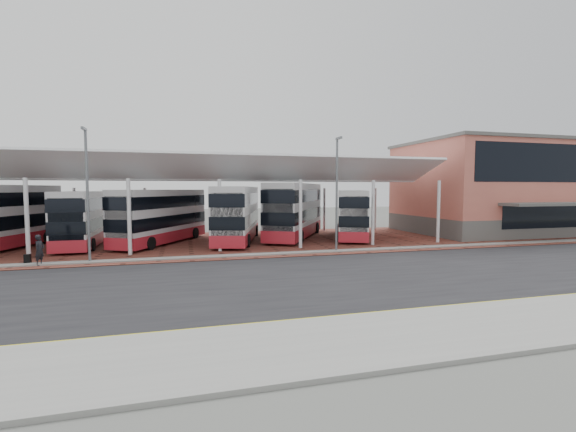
{
  "coord_description": "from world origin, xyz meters",
  "views": [
    {
      "loc": [
        -8.41,
        -19.06,
        4.48
      ],
      "look_at": [
        -0.79,
        9.18,
        2.43
      ],
      "focal_mm": 24.0,
      "sensor_mm": 36.0,
      "label": 1
    }
  ],
  "objects_px": {
    "bus_1": "(85,219)",
    "pedestrian": "(40,250)",
    "bus_4": "(295,211)",
    "terminal": "(497,187)",
    "bus_2": "(161,217)",
    "bus_3": "(238,214)",
    "bus_5": "(351,214)"
  },
  "relations": [
    {
      "from": "bus_3",
      "to": "pedestrian",
      "type": "relative_size",
      "value": 6.41
    },
    {
      "from": "bus_3",
      "to": "bus_4",
      "type": "relative_size",
      "value": 0.98
    },
    {
      "from": "bus_2",
      "to": "bus_4",
      "type": "relative_size",
      "value": 0.89
    },
    {
      "from": "bus_1",
      "to": "bus_4",
      "type": "relative_size",
      "value": 0.88
    },
    {
      "from": "bus_1",
      "to": "bus_3",
      "type": "xyz_separation_m",
      "value": [
        11.96,
        -0.64,
        0.18
      ]
    },
    {
      "from": "bus_5",
      "to": "pedestrian",
      "type": "height_order",
      "value": "bus_5"
    },
    {
      "from": "bus_4",
      "to": "terminal",
      "type": "bearing_deg",
      "value": 27.29
    },
    {
      "from": "bus_1",
      "to": "terminal",
      "type": "bearing_deg",
      "value": -0.87
    },
    {
      "from": "bus_2",
      "to": "pedestrian",
      "type": "relative_size",
      "value": 5.84
    },
    {
      "from": "terminal",
      "to": "pedestrian",
      "type": "relative_size",
      "value": 10.27
    },
    {
      "from": "bus_2",
      "to": "bus_3",
      "type": "height_order",
      "value": "bus_3"
    },
    {
      "from": "bus_1",
      "to": "bus_5",
      "type": "xyz_separation_m",
      "value": [
        22.46,
        -0.67,
        0.02
      ]
    },
    {
      "from": "bus_5",
      "to": "terminal",
      "type": "bearing_deg",
      "value": 23.66
    },
    {
      "from": "terminal",
      "to": "bus_1",
      "type": "relative_size",
      "value": 1.78
    },
    {
      "from": "bus_5",
      "to": "bus_2",
      "type": "bearing_deg",
      "value": -158.92
    },
    {
      "from": "bus_2",
      "to": "pedestrian",
      "type": "bearing_deg",
      "value": -99.56
    },
    {
      "from": "bus_1",
      "to": "pedestrian",
      "type": "distance_m",
      "value": 8.31
    },
    {
      "from": "terminal",
      "to": "pedestrian",
      "type": "xyz_separation_m",
      "value": [
        -39.57,
        -7.92,
        -3.7
      ]
    },
    {
      "from": "bus_1",
      "to": "pedestrian",
      "type": "height_order",
      "value": "bus_1"
    },
    {
      "from": "terminal",
      "to": "bus_4",
      "type": "height_order",
      "value": "terminal"
    },
    {
      "from": "pedestrian",
      "to": "bus_2",
      "type": "bearing_deg",
      "value": -19.39
    },
    {
      "from": "bus_4",
      "to": "pedestrian",
      "type": "bearing_deg",
      "value": -124.82
    },
    {
      "from": "terminal",
      "to": "bus_4",
      "type": "relative_size",
      "value": 1.56
    },
    {
      "from": "bus_2",
      "to": "bus_3",
      "type": "bearing_deg",
      "value": 26.1
    },
    {
      "from": "terminal",
      "to": "bus_4",
      "type": "distance_m",
      "value": 21.75
    },
    {
      "from": "bus_1",
      "to": "bus_3",
      "type": "distance_m",
      "value": 11.98
    },
    {
      "from": "bus_2",
      "to": "bus_4",
      "type": "height_order",
      "value": "bus_4"
    },
    {
      "from": "bus_3",
      "to": "terminal",
      "type": "bearing_deg",
      "value": 16.16
    },
    {
      "from": "bus_4",
      "to": "pedestrian",
      "type": "distance_m",
      "value": 19.99
    },
    {
      "from": "bus_3",
      "to": "bus_5",
      "type": "relative_size",
      "value": 1.09
    },
    {
      "from": "terminal",
      "to": "bus_2",
      "type": "distance_m",
      "value": 33.33
    },
    {
      "from": "bus_5",
      "to": "pedestrian",
      "type": "relative_size",
      "value": 5.89
    }
  ]
}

